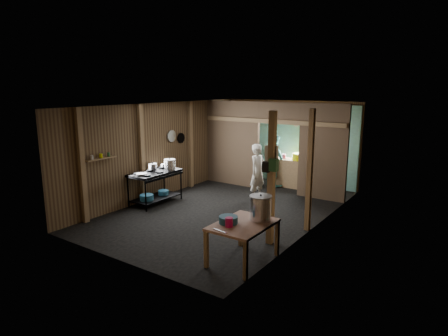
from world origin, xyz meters
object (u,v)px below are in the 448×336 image
Objects in this scene: stock_pot at (261,208)px; pink_bucket at (229,222)px; prep_table at (243,242)px; yellow_tub at (298,157)px; gas_range at (156,187)px; cook at (258,173)px; stove_pot_large at (170,165)px.

stock_pot is 0.67m from pink_bucket.
prep_table is 0.52m from pink_bucket.
yellow_tub reaches higher than pink_bucket.
yellow_tub reaches higher than prep_table.
stock_pot is 5.11m from yellow_tub.
cook is (2.09, 1.74, 0.35)m from gas_range.
pink_bucket is (3.42, -2.29, -0.20)m from stove_pot_large.
stove_pot_large is 4.07m from stock_pot.
stove_pot_large reaches higher than gas_range.
yellow_tub is at bearing 106.25° from stock_pot.
gas_range is 0.70m from stove_pot_large.
cook is at bearing 115.56° from prep_table.
prep_table is at bearing -115.75° from stock_pot.
stove_pot_large is (0.17, 0.39, 0.56)m from gas_range.
yellow_tub is at bearing 103.67° from prep_table.
yellow_tub is (-1.27, 5.23, 0.60)m from prep_table.
stove_pot_large is 0.20× the size of cook.
stock_pot is at bearing -73.75° from yellow_tub.
prep_table is 0.67m from stock_pot.
prep_table is at bearing -76.33° from yellow_tub.
stock_pot is at bearing -24.67° from stove_pot_large.
cook is at bearing 39.79° from gas_range.
stock_pot is 3.53m from cook.
cook is at bearing 120.17° from stock_pot.
gas_range is at bearing 136.31° from cook.
gas_range reaches higher than prep_table.
yellow_tub is (2.44, 3.60, 0.53)m from gas_range.
cook is (-1.62, 3.38, 0.42)m from prep_table.
stove_pot_large reaches higher than prep_table.
pink_bucket is at bearing -33.83° from stove_pot_large.
gas_range is 2.75m from cook.
cook is (1.92, 1.35, -0.21)m from stove_pot_large.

